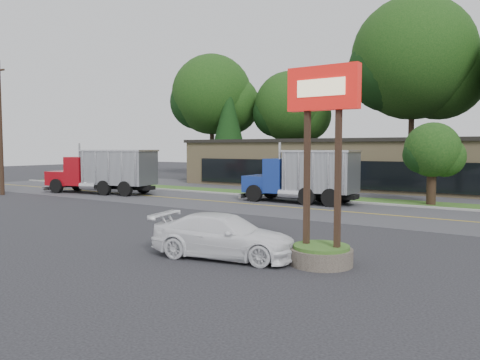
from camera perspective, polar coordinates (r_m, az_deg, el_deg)
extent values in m
plane|color=#39393F|center=(22.70, -12.39, -5.10)|extent=(140.00, 140.00, 0.00)
cube|color=#515156|center=(29.57, 0.34, -2.90)|extent=(60.00, 8.00, 0.02)
cube|color=gold|center=(29.57, 0.34, -2.90)|extent=(60.00, 0.12, 0.01)
cube|color=#9E9E99|center=(33.13, 4.37, -2.17)|extent=(60.00, 0.30, 0.12)
cube|color=#2D5F20|center=(34.70, 5.84, -1.90)|extent=(60.00, 3.40, 0.03)
cube|color=#515156|center=(39.16, 9.29, -1.26)|extent=(60.00, 7.00, 0.02)
cube|color=tan|center=(43.86, 14.98, 1.83)|extent=(32.00, 12.00, 4.00)
cylinder|color=#382619|center=(39.17, -27.21, 5.68)|extent=(0.32, 0.32, 10.00)
cylinder|color=#6B6054|center=(14.55, 9.87, -9.18)|extent=(1.90, 1.90, 0.50)
cylinder|color=#2D5F20|center=(14.48, 9.88, -8.03)|extent=(1.70, 1.70, 0.10)
cube|color=#332116|center=(14.41, 8.16, 0.17)|extent=(0.16, 0.16, 5.00)
cube|color=#332116|center=(14.01, 11.85, 0.01)|extent=(0.16, 0.16, 5.00)
cube|color=red|center=(14.28, 10.11, 10.97)|extent=(2.20, 0.35, 1.30)
cube|color=beige|center=(14.10, 9.80, 11.06)|extent=(1.50, 0.04, 0.50)
cube|color=beige|center=(14.45, 10.42, 10.88)|extent=(1.50, 0.04, 0.50)
cylinder|color=#382619|center=(59.72, -3.42, 3.22)|extent=(0.56, 0.56, 5.50)
sphere|color=#11360E|center=(60.08, -3.45, 10.36)|extent=(10.06, 10.06, 10.06)
sphere|color=#11360E|center=(59.86, -1.25, 9.18)|extent=(7.55, 7.55, 7.55)
sphere|color=black|center=(60.22, -5.21, 9.44)|extent=(6.92, 6.92, 6.92)
cylinder|color=#382619|center=(56.00, 6.00, 2.65)|extent=(0.56, 0.56, 4.52)
sphere|color=#11360E|center=(56.19, 6.05, 8.91)|extent=(8.26, 8.26, 8.26)
sphere|color=#11360E|center=(56.33, 7.94, 7.83)|extent=(6.19, 6.19, 6.19)
sphere|color=black|center=(56.07, 4.49, 8.14)|extent=(5.68, 5.68, 5.68)
cylinder|color=#382619|center=(50.94, 20.09, 3.55)|extent=(0.56, 0.56, 6.74)
sphere|color=#11360E|center=(51.73, 20.34, 13.74)|extent=(12.33, 12.33, 12.33)
sphere|color=#11360E|center=(52.48, 23.21, 11.82)|extent=(9.25, 9.25, 9.25)
sphere|color=black|center=(50.93, 17.83, 12.64)|extent=(8.48, 8.48, 8.48)
cylinder|color=#382619|center=(55.81, -1.40, 0.86)|extent=(0.44, 0.44, 1.00)
cone|color=black|center=(55.80, -1.41, 6.77)|extent=(5.00, 5.00, 10.24)
cylinder|color=#382619|center=(31.20, 22.28, -1.14)|extent=(0.56, 0.56, 1.84)
sphere|color=#11360E|center=(31.08, 22.40, 3.44)|extent=(3.36, 3.36, 3.36)
sphere|color=#11360E|center=(31.38, 23.66, 2.64)|extent=(2.52, 2.52, 2.52)
sphere|color=black|center=(30.89, 21.31, 2.88)|extent=(2.31, 2.31, 2.31)
cube|color=black|center=(37.37, -16.27, -0.74)|extent=(8.71, 2.69, 0.28)
cube|color=#9F0B14|center=(39.81, -20.52, 0.24)|extent=(2.49, 2.66, 1.10)
cube|color=#9F0B14|center=(38.64, -18.70, 1.07)|extent=(1.95, 2.65, 2.20)
cube|color=black|center=(39.06, -19.44, 1.67)|extent=(0.47, 2.07, 0.90)
cube|color=silver|center=(36.36, -14.46, 1.46)|extent=(5.58, 3.47, 2.50)
cube|color=silver|center=(36.32, -14.50, 3.50)|extent=(5.76, 3.65, 0.12)
cylinder|color=black|center=(40.56, -19.19, -0.44)|extent=(1.15, 0.56, 1.10)
cylinder|color=black|center=(38.89, -21.45, -0.68)|extent=(1.15, 0.56, 1.10)
cylinder|color=black|center=(37.15, -12.89, -0.71)|extent=(1.15, 0.56, 1.10)
cylinder|color=black|center=(35.31, -15.05, -0.98)|extent=(1.15, 0.56, 1.10)
cube|color=black|center=(30.20, 7.66, -1.71)|extent=(7.10, 1.27, 0.28)
cube|color=navy|center=(31.52, 2.57, -0.43)|extent=(1.78, 2.36, 1.10)
cube|color=navy|center=(30.83, 4.81, 0.58)|extent=(1.32, 2.45, 2.20)
cube|color=black|center=(31.06, 3.93, 1.35)|extent=(0.14, 2.10, 0.90)
cube|color=silver|center=(29.61, 9.86, 0.97)|extent=(4.32, 2.66, 2.50)
cube|color=silver|center=(29.57, 9.89, 3.49)|extent=(4.48, 2.82, 0.12)
cylinder|color=black|center=(32.50, 3.79, -1.28)|extent=(1.11, 0.39, 1.10)
cylinder|color=black|center=(30.50, 1.76, -1.62)|extent=(1.11, 0.39, 1.10)
cylinder|color=black|center=(30.68, 11.16, -1.66)|extent=(1.11, 0.39, 1.10)
cylinder|color=black|center=(28.55, 9.54, -2.05)|extent=(1.11, 0.39, 1.10)
imported|color=white|center=(15.20, -1.90, -6.83)|extent=(5.11, 2.91, 1.39)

